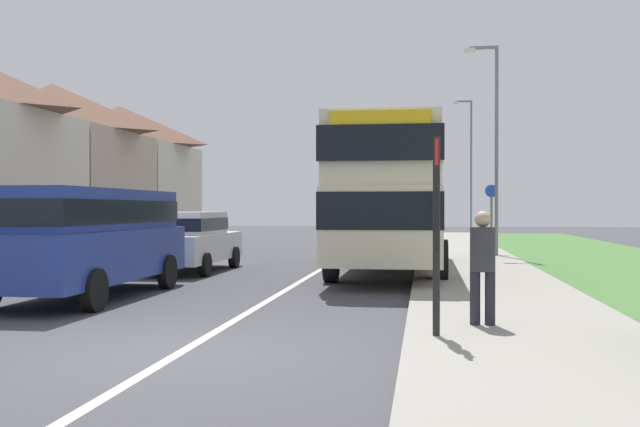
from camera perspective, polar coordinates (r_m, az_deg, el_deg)
name	(u,v)px	position (r m, az deg, el deg)	size (l,w,h in m)	color
ground_plane	(178,354)	(8.86, -11.01, -10.71)	(120.00, 120.00, 0.00)	#424247
lane_marking_centre	(297,284)	(16.54, -1.83, -5.49)	(0.14, 60.00, 0.01)	silver
pavement_near_side	(496,295)	(14.37, 13.55, -6.17)	(3.20, 68.00, 0.12)	gray
double_decker_bus	(391,192)	(19.52, 5.57, 1.70)	(2.80, 10.21, 3.70)	beige
parked_van_blue	(87,233)	(14.54, -17.69, -1.44)	(2.11, 5.58, 2.06)	navy
parked_car_white	(187,239)	(19.91, -10.33, -1.94)	(2.01, 4.54, 1.60)	silver
pedestrian_at_stop	(483,262)	(10.19, 12.55, -3.71)	(0.34, 0.34, 1.67)	#23232D
bus_stop_sign	(436,222)	(9.22, 9.05, -0.63)	(0.09, 0.52, 2.60)	black
cycle_route_sign	(491,216)	(26.11, 13.22, -0.20)	(0.44, 0.08, 2.52)	slate
street_lamp_mid	(493,136)	(25.31, 13.35, 5.88)	(1.14, 0.20, 7.14)	slate
street_lamp_far	(469,159)	(44.28, 11.57, 4.16)	(1.14, 0.20, 8.07)	slate
house_terrace_far_side	(6,161)	(30.02, -23.30, 3.80)	(6.75, 27.45, 6.98)	#C1A88E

